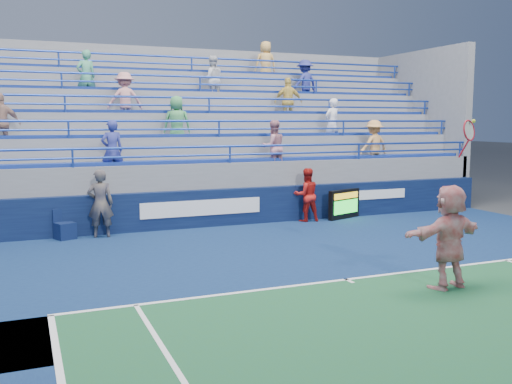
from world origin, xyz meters
name	(u,v)px	position (x,y,z in m)	size (l,w,h in m)	color
ground	(346,281)	(0.00, 0.00, 0.00)	(120.00, 120.00, 0.00)	#333538
sponsor_wall	(233,207)	(0.00, 6.50, 0.55)	(18.00, 0.32, 1.10)	#091132
bleacher_stand	(196,165)	(0.00, 10.27, 1.55)	(18.00, 5.60, 6.13)	slate
serve_speed_board	(344,204)	(3.64, 6.15, 0.47)	(1.33, 0.61, 0.94)	black
judge_chair	(65,230)	(-4.80, 6.20, 0.26)	(0.59, 0.60, 0.81)	#0D193E
tennis_player	(449,237)	(1.47, -1.16, 0.98)	(1.87, 0.79, 3.13)	white
line_judge	(100,204)	(-3.89, 6.07, 0.92)	(0.67, 0.44, 1.84)	#131734
ball_girl	(306,195)	(2.32, 6.19, 0.83)	(0.81, 0.63, 1.66)	#AF1814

